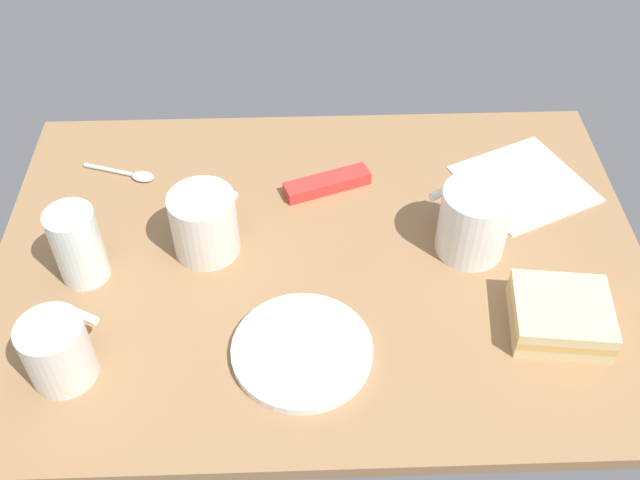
{
  "coord_description": "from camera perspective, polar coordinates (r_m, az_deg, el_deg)",
  "views": [
    {
      "loc": [
        2.37,
        70.09,
        77.53
      ],
      "look_at": [
        0.0,
        0.0,
        5.0
      ],
      "focal_mm": 41.69,
      "sensor_mm": 36.0,
      "label": 1
    }
  ],
  "objects": [
    {
      "name": "snack_bar",
      "position": [
        1.12,
        0.56,
        4.37
      ],
      "size": [
        13.48,
        7.44,
        2.0
      ],
      "primitive_type": "cube",
      "rotation": [
        0.0,
        0.0,
        0.35
      ],
      "color": "red",
      "rests_on": "tabletop"
    },
    {
      "name": "glass_of_milk",
      "position": [
        1.02,
        -18.03,
        -0.64
      ],
      "size": [
        6.44,
        6.44,
        11.15
      ],
      "color": "silver",
      "rests_on": "tabletop"
    },
    {
      "name": "spoon",
      "position": [
        1.19,
        -14.37,
        4.94
      ],
      "size": [
        11.66,
        5.17,
        0.8
      ],
      "color": "silver",
      "rests_on": "tabletop"
    },
    {
      "name": "coffee_mug_milky",
      "position": [
        1.02,
        11.71,
        1.47
      ],
      "size": [
        10.24,
        11.88,
        10.28
      ],
      "color": "white",
      "rests_on": "tabletop"
    },
    {
      "name": "coffee_mug_spare",
      "position": [
        0.92,
        -19.52,
        -8.0
      ],
      "size": [
        8.1,
        9.97,
        8.88
      ],
      "color": "silver",
      "rests_on": "tabletop"
    },
    {
      "name": "plate_of_food",
      "position": [
        0.92,
        -1.39,
        -8.49
      ],
      "size": [
        17.47,
        17.47,
        1.2
      ],
      "color": "white",
      "rests_on": "tabletop"
    },
    {
      "name": "tabletop",
      "position": [
        1.04,
        0.0,
        -1.53
      ],
      "size": [
        90.0,
        64.0,
        2.0
      ],
      "primitive_type": "cube",
      "color": "#936D47",
      "rests_on": "ground"
    },
    {
      "name": "coffee_mug_black",
      "position": [
        1.02,
        -8.87,
        1.3
      ],
      "size": [
        9.05,
        11.55,
        9.61
      ],
      "color": "silver",
      "rests_on": "tabletop"
    },
    {
      "name": "sandwich_main",
      "position": [
        0.98,
        17.98,
        -5.53
      ],
      "size": [
        13.18,
        12.14,
        4.4
      ],
      "color": "beige",
      "rests_on": "tabletop"
    },
    {
      "name": "paper_napkin",
      "position": [
        1.18,
        15.4,
        4.19
      ],
      "size": [
        22.49,
        22.49,
        0.3
      ],
      "primitive_type": "cube",
      "rotation": [
        0.0,
        0.0,
        0.43
      ],
      "color": "white",
      "rests_on": "tabletop"
    }
  ]
}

